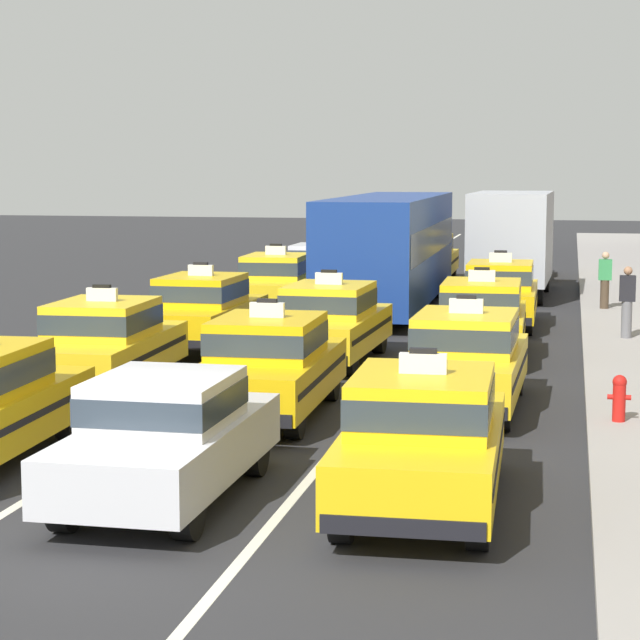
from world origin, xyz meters
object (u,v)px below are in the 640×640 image
taxi_right_second (466,359)px  taxi_right_fourth (500,293)px  sedan_left_fifth (319,267)px  box_truck_right_fifth (513,240)px  taxi_right_sixth (519,253)px  taxi_center_fifth (428,257)px  taxi_center_third (330,321)px  pedestrian_mid_block (627,302)px  taxi_center_second (269,364)px  taxi_left_fourth (277,283)px  bus_center_fourth (390,246)px  taxi_left_second (105,343)px  taxi_right_nearest (423,436)px  taxi_left_third (203,310)px  taxi_right_third (481,318)px  sedan_center_nearest (166,434)px  fire_hydrant (619,396)px

taxi_right_second → taxi_right_fourth: 10.79m
sedan_left_fifth → box_truck_right_fifth: box_truck_right_fifth is taller
taxi_right_sixth → taxi_center_fifth: bearing=-142.8°
taxi_center_third → taxi_right_second: bearing=-53.6°
pedestrian_mid_block → taxi_center_second: bearing=-122.5°
taxi_left_fourth → bus_center_fourth: size_ratio=0.41×
taxi_left_second → pedestrian_mid_block: size_ratio=2.80×
taxi_right_nearest → taxi_right_fourth: (-0.06, 16.76, 0.00)m
taxi_left_third → taxi_center_second: (3.26, -6.88, 0.00)m
taxi_right_third → pedestrian_mid_block: taxi_right_third is taller
sedan_center_nearest → taxi_center_fifth: taxi_center_fifth is taller
taxi_right_fourth → taxi_center_fifth: bearing=105.4°
taxi_right_fourth → taxi_right_sixth: (-0.11, 13.96, 0.00)m
taxi_right_third → taxi_right_second: bearing=-88.4°
bus_center_fourth → taxi_left_second: bearing=-103.5°
taxi_left_third → taxi_center_fifth: bearing=79.5°
taxi_left_third → fire_hydrant: bearing=-37.5°
taxi_right_second → taxi_right_sixth: bearing=90.4°
sedan_center_nearest → taxi_right_fourth: taxi_right_fourth is taller
taxi_left_third → taxi_left_fourth: 6.48m
taxi_center_third → fire_hydrant: taxi_center_third is taller
taxi_left_third → taxi_right_fourth: (6.30, 5.13, 0.00)m
sedan_center_nearest → box_truck_right_fifth: bearing=83.0°
bus_center_fourth → taxi_right_second: size_ratio=2.44×
taxi_left_second → taxi_center_second: (3.50, -1.67, 0.00)m
fire_hydrant → pedestrian_mid_block: bearing=86.9°
sedan_left_fifth → taxi_right_nearest: (6.24, -23.74, 0.03)m
taxi_right_fourth → fire_hydrant: (2.53, -11.90, -0.33)m
taxi_left_fourth → taxi_center_fifth: bearing=73.8°
taxi_right_third → taxi_right_sixth: size_ratio=1.00×
sedan_center_nearest → pedestrian_mid_block: pedestrian_mid_block is taller
taxi_center_second → taxi_center_third: same height
box_truck_right_fifth → taxi_right_third: bearing=-90.2°
taxi_left_second → fire_hydrant: (9.06, -1.56, -0.33)m
taxi_right_fourth → taxi_right_sixth: same height
taxi_right_third → taxi_left_fourth: bearing=132.9°
pedestrian_mid_block → taxi_right_third: bearing=-138.7°
taxi_left_third → pedestrian_mid_block: taxi_left_third is taller
taxi_right_nearest → pedestrian_mid_block: size_ratio=2.79×
box_truck_right_fifth → taxi_right_second: bearing=-89.7°
bus_center_fourth → taxi_right_third: bus_center_fourth is taller
taxi_right_third → taxi_right_fourth: same height
taxi_left_third → fire_hydrant: taxi_left_third is taller
taxi_left_third → taxi_left_fourth: size_ratio=0.99×
taxi_left_third → taxi_center_third: size_ratio=0.99×
box_truck_right_fifth → taxi_right_sixth: size_ratio=1.53×
taxi_center_fifth → box_truck_right_fifth: bearing=-53.1°
taxi_center_fifth → taxi_right_sixth: (3.09, 2.35, 0.00)m
bus_center_fourth → fire_hydrant: size_ratio=15.37×
taxi_left_fourth → taxi_center_third: (3.06, -7.83, 0.00)m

